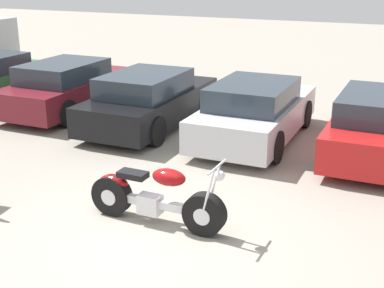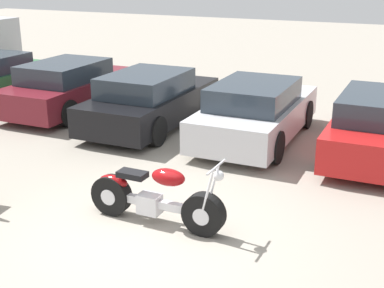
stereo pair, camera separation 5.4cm
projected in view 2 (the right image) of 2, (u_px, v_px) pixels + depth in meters
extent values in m
plane|color=gray|center=(141.00, 237.00, 7.61)|extent=(60.00, 60.00, 0.00)
cylinder|color=black|center=(204.00, 214.00, 7.59)|extent=(0.63, 0.21, 0.63)
cylinder|color=silver|center=(204.00, 214.00, 7.59)|extent=(0.26, 0.22, 0.25)
cylinder|color=black|center=(112.00, 195.00, 8.22)|extent=(0.63, 0.21, 0.63)
cylinder|color=silver|center=(112.00, 195.00, 8.22)|extent=(0.26, 0.22, 0.25)
cube|color=silver|center=(156.00, 203.00, 7.90)|extent=(1.19, 0.13, 0.12)
cube|color=silver|center=(150.00, 204.00, 7.96)|extent=(0.34, 0.25, 0.30)
ellipsoid|color=maroon|center=(168.00, 177.00, 7.67)|extent=(0.53, 0.30, 0.25)
cube|color=black|center=(132.00, 174.00, 7.93)|extent=(0.44, 0.25, 0.09)
ellipsoid|color=maroon|center=(114.00, 181.00, 8.12)|extent=(0.48, 0.21, 0.20)
cylinder|color=silver|center=(207.00, 194.00, 7.36)|extent=(0.22, 0.04, 0.76)
cylinder|color=silver|center=(212.00, 189.00, 7.51)|extent=(0.22, 0.04, 0.76)
cylinder|color=silver|center=(216.00, 167.00, 7.28)|extent=(0.04, 0.62, 0.03)
sphere|color=silver|center=(219.00, 176.00, 7.30)|extent=(0.15, 0.15, 0.15)
cylinder|color=silver|center=(142.00, 203.00, 8.19)|extent=(1.19, 0.10, 0.08)
cylinder|color=black|center=(5.00, 78.00, 16.40)|extent=(0.20, 0.65, 0.65)
cylinder|color=black|center=(47.00, 83.00, 15.77)|extent=(0.20, 0.65, 0.65)
cube|color=maroon|center=(72.00, 91.00, 14.00)|extent=(1.74, 4.17, 0.66)
cube|color=#28333D|center=(64.00, 71.00, 13.60)|extent=(1.53, 2.17, 0.47)
cylinder|color=black|center=(77.00, 85.00, 15.49)|extent=(0.20, 0.65, 0.65)
cylinder|color=black|center=(125.00, 90.00, 14.86)|extent=(0.20, 0.65, 0.65)
cylinder|color=black|center=(14.00, 106.00, 13.26)|extent=(0.20, 0.65, 0.65)
cylinder|color=black|center=(68.00, 113.00, 12.63)|extent=(0.20, 0.65, 0.65)
cube|color=black|center=(152.00, 105.00, 12.65)|extent=(1.74, 4.17, 0.66)
cube|color=#28333D|center=(146.00, 83.00, 12.26)|extent=(1.53, 2.17, 0.47)
cylinder|color=black|center=(148.00, 97.00, 14.14)|extent=(0.20, 0.65, 0.65)
cylinder|color=black|center=(204.00, 103.00, 13.51)|extent=(0.20, 0.65, 0.65)
cylinder|color=black|center=(92.00, 122.00, 11.91)|extent=(0.20, 0.65, 0.65)
cylinder|color=black|center=(156.00, 131.00, 11.28)|extent=(0.20, 0.65, 0.65)
cube|color=#BCBCC1|center=(257.00, 117.00, 11.68)|extent=(1.74, 4.17, 0.66)
cube|color=#28333D|center=(254.00, 94.00, 11.29)|extent=(1.53, 2.17, 0.47)
cylinder|color=black|center=(241.00, 107.00, 13.17)|extent=(0.20, 0.65, 0.65)
cylinder|color=black|center=(306.00, 114.00, 12.54)|extent=(0.20, 0.65, 0.65)
cylinder|color=black|center=(199.00, 136.00, 10.94)|extent=(0.20, 0.65, 0.65)
cylinder|color=black|center=(276.00, 147.00, 10.31)|extent=(0.20, 0.65, 0.65)
cube|color=red|center=(381.00, 131.00, 10.72)|extent=(1.74, 4.17, 0.66)
cube|color=#28333D|center=(382.00, 106.00, 10.32)|extent=(1.53, 2.17, 0.47)
cylinder|color=black|center=(349.00, 118.00, 12.21)|extent=(0.20, 0.65, 0.65)
cylinder|color=black|center=(327.00, 153.00, 9.98)|extent=(0.20, 0.65, 0.65)
cylinder|color=black|center=(7.00, 67.00, 17.62)|extent=(0.24, 0.88, 0.88)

